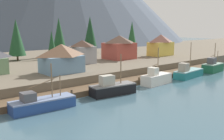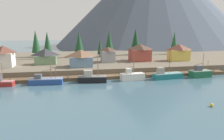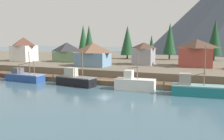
# 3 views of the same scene
# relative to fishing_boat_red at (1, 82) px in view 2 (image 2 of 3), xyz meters

# --- Properties ---
(ground_plane) EXTENTS (400.00, 400.00, 1.00)m
(ground_plane) POSITION_rel_fishing_boat_red_xyz_m (29.91, 21.57, -1.64)
(ground_plane) COLOR #3D5B6B
(dock) EXTENTS (80.00, 4.00, 1.60)m
(dock) POSITION_rel_fishing_boat_red_xyz_m (29.91, 3.56, -0.64)
(dock) COLOR brown
(dock) RESTS_ON ground_plane
(shoreline_bank) EXTENTS (400.00, 56.00, 2.50)m
(shoreline_bank) POSITION_rel_fishing_boat_red_xyz_m (29.91, 33.57, 0.11)
(shoreline_bank) COLOR #665B4C
(shoreline_bank) RESTS_ON ground_plane
(mountain_central_peak) EXTENTS (110.16, 110.16, 81.08)m
(mountain_central_peak) POSITION_rel_fishing_boat_red_xyz_m (122.77, 156.38, 39.40)
(mountain_central_peak) COLOR slate
(mountain_central_peak) RESTS_ON ground_plane
(fishing_boat_red) EXTENTS (6.39, 2.96, 6.49)m
(fishing_boat_red) POSITION_rel_fishing_boat_red_xyz_m (0.00, 0.00, 0.00)
(fishing_boat_red) COLOR maroon
(fishing_boat_red) RESTS_ON ground_plane
(fishing_boat_blue) EXTENTS (9.27, 3.39, 6.57)m
(fishing_boat_blue) POSITION_rel_fishing_boat_red_xyz_m (11.66, -0.26, -0.15)
(fishing_boat_blue) COLOR navy
(fishing_boat_blue) RESTS_ON ground_plane
(fishing_boat_black) EXTENTS (8.44, 3.84, 7.01)m
(fishing_boat_black) POSITION_rel_fishing_boat_red_xyz_m (24.73, -0.47, 0.04)
(fishing_boat_black) COLOR black
(fishing_boat_black) RESTS_ON ground_plane
(fishing_boat_white) EXTENTS (7.36, 3.19, 7.50)m
(fishing_boat_white) POSITION_rel_fishing_boat_red_xyz_m (36.93, -0.17, 0.08)
(fishing_boat_white) COLOR silver
(fishing_boat_white) RESTS_ON ground_plane
(fishing_boat_teal) EXTENTS (9.34, 3.80, 8.22)m
(fishing_boat_teal) POSITION_rel_fishing_boat_red_xyz_m (48.00, -0.51, -0.02)
(fishing_boat_teal) COLOR #196B70
(fishing_boat_teal) RESTS_ON ground_plane
(fishing_boat_green) EXTENTS (6.83, 3.56, 7.52)m
(fishing_boat_green) POSITION_rel_fishing_boat_red_xyz_m (59.43, -0.37, 0.18)
(fishing_boat_green) COLOR #1E5B3D
(fishing_boat_green) RESTS_ON ground_plane
(house_white) EXTENTS (6.37, 6.01, 7.21)m
(house_white) POSITION_rel_fishing_boat_red_xyz_m (-3.30, 16.66, 5.05)
(house_white) COLOR silver
(house_white) RESTS_ON shoreline_bank
(house_grey) EXTENTS (5.26, 5.67, 5.83)m
(house_grey) POSITION_rel_fishing_boat_red_xyz_m (33.05, 20.53, 4.33)
(house_grey) COLOR gray
(house_grey) RESTS_ON shoreline_bank
(house_yellow) EXTENTS (8.36, 4.88, 6.69)m
(house_yellow) POSITION_rel_fishing_boat_red_xyz_m (61.64, 18.56, 4.78)
(house_yellow) COLOR gold
(house_yellow) RESTS_ON shoreline_bank
(house_green) EXTENTS (7.72, 4.84, 5.70)m
(house_green) POSITION_rel_fishing_boat_red_xyz_m (9.96, 19.72, 4.28)
(house_green) COLOR #6B8E66
(house_green) RESTS_ON shoreline_bank
(house_blue) EXTENTS (8.08, 5.86, 5.79)m
(house_blue) POSITION_rel_fishing_boat_red_xyz_m (22.29, 12.24, 4.32)
(house_blue) COLOR #6689A8
(house_blue) RESTS_ON shoreline_bank
(house_red) EXTENTS (8.07, 7.16, 6.68)m
(house_red) POSITION_rel_fishing_boat_red_xyz_m (46.14, 21.05, 4.78)
(house_red) COLOR #9E4238
(house_red) RESTS_ON shoreline_bank
(conifer_near_left) EXTENTS (4.22, 4.22, 11.82)m
(conifer_near_left) POSITION_rel_fishing_boat_red_xyz_m (36.82, 38.39, 8.15)
(conifer_near_left) COLOR #4C3823
(conifer_near_left) RESTS_ON shoreline_bank
(conifer_near_right) EXTENTS (4.77, 4.77, 12.64)m
(conifer_near_right) POSITION_rel_fishing_boat_red_xyz_m (50.20, 40.44, 8.48)
(conifer_near_right) COLOR #4C3823
(conifer_near_right) RESTS_ON shoreline_bank
(conifer_mid_left) EXTENTS (3.50, 3.50, 11.13)m
(conifer_mid_left) POSITION_rel_fishing_boat_red_xyz_m (70.05, 39.64, 7.86)
(conifer_mid_left) COLOR #4C3823
(conifer_mid_left) RESTS_ON shoreline_bank
(conifer_mid_right) EXTENTS (3.86, 3.86, 11.52)m
(conifer_mid_right) POSITION_rel_fishing_boat_red_xyz_m (9.41, 34.96, 7.91)
(conifer_mid_right) COLOR #4C3823
(conifer_mid_right) RESTS_ON shoreline_bank
(conifer_back_left) EXTENTS (4.00, 4.00, 12.08)m
(conifer_back_left) POSITION_rel_fishing_boat_red_xyz_m (3.89, 40.83, 8.36)
(conifer_back_left) COLOR #4C3823
(conifer_back_left) RESTS_ON shoreline_bank
(conifer_back_right) EXTENTS (4.61, 4.61, 11.13)m
(conifer_back_right) POSITION_rel_fishing_boat_red_xyz_m (22.91, 36.94, 7.57)
(conifer_back_right) COLOR #4C3823
(conifer_back_right) RESTS_ON shoreline_bank
(conifer_centre) EXTENTS (2.47, 2.47, 7.98)m
(conifer_centre) POSITION_rel_fishing_boat_red_xyz_m (31.90, 34.05, 6.03)
(conifer_centre) COLOR #4C3823
(conifer_centre) RESTS_ON shoreline_bank
(channel_buoy) EXTENTS (0.70, 0.70, 0.70)m
(channel_buoy) POSITION_rel_fishing_boat_red_xyz_m (46.45, -25.05, -0.79)
(channel_buoy) COLOR gold
(channel_buoy) RESTS_ON ground_plane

